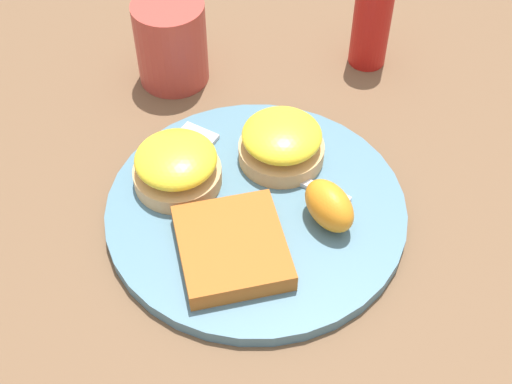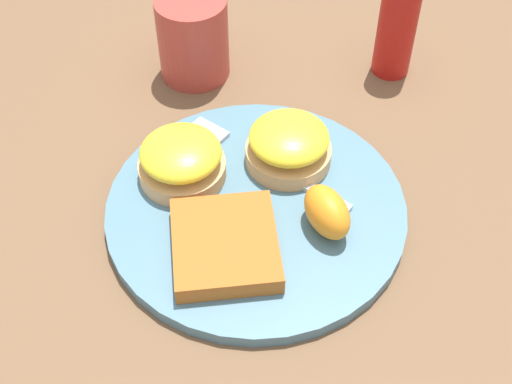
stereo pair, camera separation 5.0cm
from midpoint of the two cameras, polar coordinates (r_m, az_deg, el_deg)
name	(u,v)px [view 2 (the right image)]	position (r m, az deg, el deg)	size (l,w,h in m)	color
ground_plane	(256,215)	(0.70, 2.04, -1.91)	(1.10, 1.10, 0.00)	brown
plate	(256,210)	(0.70, 2.05, -1.54)	(0.29, 0.29, 0.01)	slate
sandwich_benedict_left	(289,145)	(0.72, 4.63, 3.72)	(0.09, 0.09, 0.05)	tan
sandwich_benedict_right	(181,160)	(0.70, -3.98, 2.51)	(0.09, 0.09, 0.05)	tan
hashbrown_patty	(225,245)	(0.65, -0.28, -4.33)	(0.10, 0.10, 0.02)	#AD5D21
orange_wedge	(327,212)	(0.66, 7.85, -1.68)	(0.06, 0.04, 0.04)	orange
fork	(257,159)	(0.73, 2.00, 2.59)	(0.10, 0.19, 0.00)	silver
cup	(193,36)	(0.83, -3.28, 12.26)	(0.11, 0.08, 0.10)	#B23D33
condiment_bottle	(397,28)	(0.85, 12.91, 12.58)	(0.04, 0.04, 0.12)	#B21914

